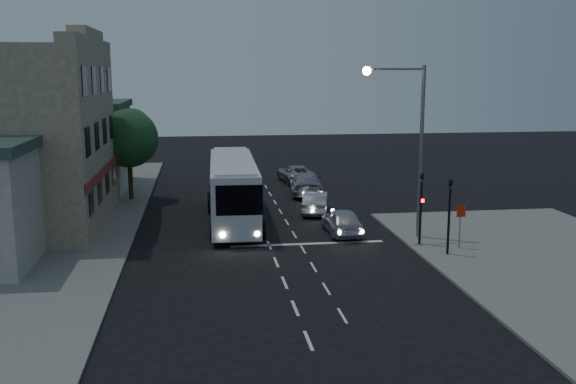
{
  "coord_description": "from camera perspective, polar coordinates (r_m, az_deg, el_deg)",
  "views": [
    {
      "loc": [
        -3.42,
        -29.69,
        8.77
      ],
      "look_at": [
        1.39,
        4.98,
        2.2
      ],
      "focal_mm": 40.0,
      "sensor_mm": 36.0,
      "label": 1
    }
  ],
  "objects": [
    {
      "name": "traffic_signal_side",
      "position": [
        31.45,
        14.16,
        -1.34
      ],
      "size": [
        0.18,
        0.15,
        4.1
      ],
      "color": "black",
      "rests_on": "sidewalk_near"
    },
    {
      "name": "car_sedan_c",
      "position": [
        51.71,
        0.71,
        1.64
      ],
      "size": [
        2.8,
        5.17,
        1.38
      ],
      "primitive_type": "imported",
      "rotation": [
        0.0,
        0.0,
        3.25
      ],
      "color": "#9A9A9F",
      "rests_on": "ground"
    },
    {
      "name": "tour_bus",
      "position": [
        37.97,
        -4.91,
        0.38
      ],
      "size": [
        2.94,
        12.34,
        3.77
      ],
      "rotation": [
        0.0,
        0.0,
        -0.02
      ],
      "color": "silver",
      "rests_on": "ground"
    },
    {
      "name": "sidewalk_near",
      "position": [
        31.7,
        23.83,
        -6.25
      ],
      "size": [
        12.0,
        24.0,
        0.12
      ],
      "primitive_type": "cube",
      "color": "slate",
      "rests_on": "ground"
    },
    {
      "name": "car_sedan_a",
      "position": [
        40.38,
        2.48,
        -0.91
      ],
      "size": [
        2.43,
        4.48,
        1.4
      ],
      "primitive_type": "imported",
      "rotation": [
        0.0,
        0.0,
        2.91
      ],
      "color": "#ADACB5",
      "rests_on": "ground"
    },
    {
      "name": "sidewalk_far",
      "position": [
        39.85,
        -21.63,
        -2.76
      ],
      "size": [
        12.0,
        50.0,
        0.12
      ],
      "primitive_type": "cube",
      "color": "slate",
      "rests_on": "ground"
    },
    {
      "name": "streetlight",
      "position": [
        33.79,
        10.75,
        5.29
      ],
      "size": [
        3.32,
        0.44,
        9.0
      ],
      "color": "slate",
      "rests_on": "sidewalk_near"
    },
    {
      "name": "car_suv",
      "position": [
        35.28,
        4.82,
        -2.59
      ],
      "size": [
        1.71,
        4.24,
        1.45
      ],
      "primitive_type": "imported",
      "rotation": [
        0.0,
        0.0,
        3.14
      ],
      "color": "silver",
      "rests_on": "ground"
    },
    {
      "name": "ground",
      "position": [
        31.14,
        -1.28,
        -5.73
      ],
      "size": [
        120.0,
        120.0,
        0.0
      ],
      "primitive_type": "plane",
      "color": "black"
    },
    {
      "name": "street_tree",
      "position": [
        45.17,
        -14.0,
        4.89
      ],
      "size": [
        4.0,
        4.0,
        6.2
      ],
      "color": "black",
      "rests_on": "sidewalk_far"
    },
    {
      "name": "road_markings",
      "position": [
        34.46,
        0.21,
        -4.1
      ],
      "size": [
        8.0,
        30.55,
        0.01
      ],
      "color": "silver",
      "rests_on": "ground"
    },
    {
      "name": "regulatory_sign",
      "position": [
        32.87,
        15.09,
        -2.35
      ],
      "size": [
        0.45,
        0.12,
        2.2
      ],
      "color": "slate",
      "rests_on": "sidewalk_near"
    },
    {
      "name": "traffic_signal_main",
      "position": [
        33.01,
        11.76,
        -0.68
      ],
      "size": [
        0.25,
        0.35,
        4.1
      ],
      "color": "black",
      "rests_on": "sidewalk_near"
    },
    {
      "name": "car_sedan_b",
      "position": [
        46.47,
        1.61,
        0.74
      ],
      "size": [
        2.85,
        5.71,
        1.59
      ],
      "primitive_type": "imported",
      "rotation": [
        0.0,
        0.0,
        3.03
      ],
      "color": "#9D9CA9",
      "rests_on": "ground"
    },
    {
      "name": "main_building",
      "position": [
        39.3,
        -23.49,
        4.48
      ],
      "size": [
        10.12,
        12.0,
        11.0
      ],
      "color": "slate",
      "rests_on": "sidewalk_far"
    },
    {
      "name": "low_building_north",
      "position": [
        50.99,
        -19.3,
        3.98
      ],
      "size": [
        9.4,
        9.4,
        6.5
      ],
      "color": "gray",
      "rests_on": "sidewalk_far"
    }
  ]
}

